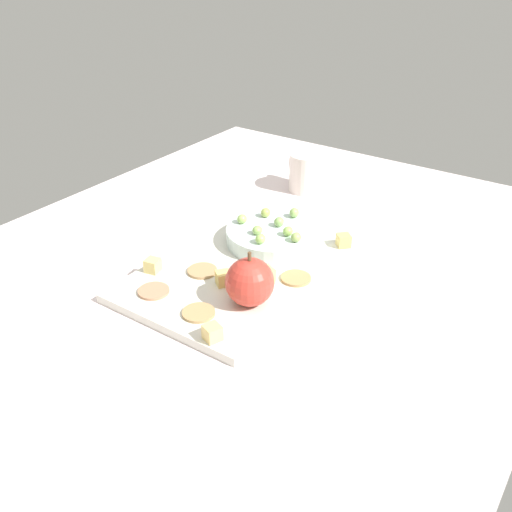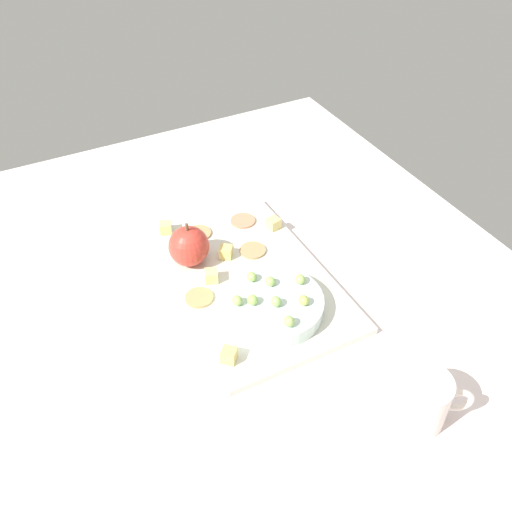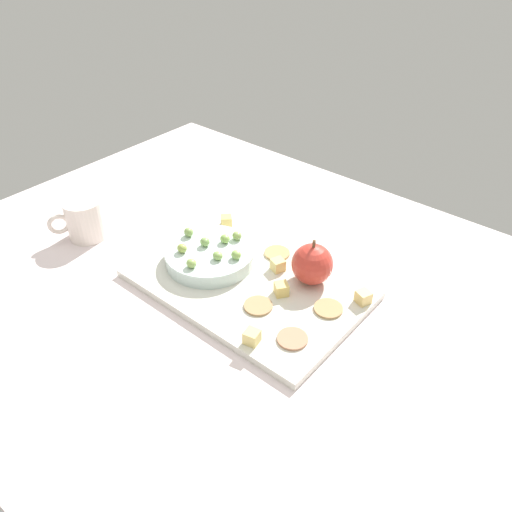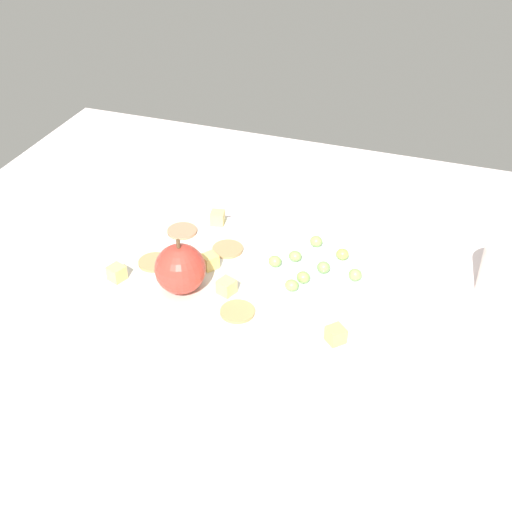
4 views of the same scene
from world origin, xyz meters
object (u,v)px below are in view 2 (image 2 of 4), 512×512
at_px(cheese_cube_0, 226,252).
at_px(grape_4, 237,301).
at_px(cheese_cube_3, 211,276).
at_px(grape_0, 252,277).
at_px(cheese_cube_2, 166,228).
at_px(cup, 422,400).
at_px(platter, 248,280).
at_px(grape_1, 270,281).
at_px(grape_3, 253,300).
at_px(grape_6, 304,300).
at_px(grape_7, 300,279).
at_px(serving_dish, 273,305).
at_px(cracker_1, 253,250).
at_px(cracker_0, 199,298).
at_px(grape_5, 276,301).
at_px(cracker_2, 243,221).
at_px(cheese_cube_1, 273,223).
at_px(apple_whole, 189,246).
at_px(cracker_3, 198,233).
at_px(cheese_cube_4, 229,355).
at_px(grape_2, 289,321).

distance_m(cheese_cube_0, grape_4, 0.14).
xyz_separation_m(cheese_cube_3, grape_0, (0.05, 0.05, 0.02)).
height_order(cheese_cube_2, cup, cup).
relative_size(platter, grape_1, 21.53).
relative_size(cheese_cube_0, grape_3, 1.17).
bearing_deg(grape_6, grape_7, 155.89).
distance_m(platter, cheese_cube_2, 0.19).
bearing_deg(grape_7, serving_dish, -77.36).
relative_size(platter, cracker_1, 8.39).
bearing_deg(cracker_0, cup, 28.14).
xyz_separation_m(grape_4, grape_6, (0.04, 0.09, 0.00)).
height_order(platter, grape_3, grape_3).
bearing_deg(cheese_cube_2, grape_1, 21.29).
height_order(cracker_0, grape_5, grape_5).
height_order(cheese_cube_3, cracker_2, cheese_cube_3).
bearing_deg(grape_4, cup, 27.21).
bearing_deg(grape_3, cracker_2, 157.21).
height_order(grape_3, grape_5, same).
distance_m(cheese_cube_1, cup, 0.42).
bearing_deg(serving_dish, apple_whole, -157.11).
bearing_deg(grape_3, cracker_3, 179.01).
bearing_deg(grape_3, platter, 158.38).
height_order(cheese_cube_0, cheese_cube_3, same).
relative_size(cheese_cube_0, grape_0, 1.17).
xyz_separation_m(cheese_cube_4, grape_5, (-0.04, 0.10, 0.02)).
distance_m(grape_4, grape_6, 0.10).
bearing_deg(cup, cracker_2, -177.17).
relative_size(cracker_3, grape_3, 2.57).
height_order(cheese_cube_3, grape_0, grape_0).
bearing_deg(cracker_1, grape_4, -35.93).
height_order(serving_dish, cracker_3, serving_dish).
distance_m(cheese_cube_0, cheese_cube_3, 0.06).
bearing_deg(cheese_cube_2, serving_dish, 16.77).
bearing_deg(grape_5, cheese_cube_0, -177.12).
bearing_deg(grape_4, cheese_cube_0, 162.25).
xyz_separation_m(serving_dish, cracker_0, (-0.07, -0.09, -0.01)).
height_order(cheese_cube_0, grape_3, grape_3).
bearing_deg(grape_3, serving_dish, 78.65).
bearing_deg(cheese_cube_1, apple_whole, -84.74).
bearing_deg(cheese_cube_0, grape_2, 1.48).
distance_m(cheese_cube_3, grape_5, 0.13).
bearing_deg(apple_whole, cracker_0, -13.49).
distance_m(cracker_2, cup, 0.46).
relative_size(cheese_cube_2, cracker_1, 0.46).
xyz_separation_m(cracker_0, grape_1, (0.05, 0.10, 0.03)).
distance_m(cheese_cube_2, cup, 0.52).
xyz_separation_m(serving_dish, cheese_cube_0, (-0.14, -0.01, -0.00)).
bearing_deg(grape_1, grape_3, -61.29).
height_order(grape_0, grape_7, same).
bearing_deg(cracker_0, grape_4, 31.99).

